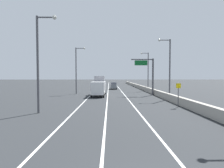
{
  "coord_description": "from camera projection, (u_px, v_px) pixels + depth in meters",
  "views": [
    {
      "loc": [
        -1.66,
        -4.95,
        3.87
      ],
      "look_at": [
        -0.94,
        46.15,
        1.79
      ],
      "focal_mm": 30.32,
      "sensor_mm": 36.0,
      "label": 1
    }
  ],
  "objects": [
    {
      "name": "car_gray_0",
      "position": [
        114.0,
        86.0,
        57.0
      ],
      "size": [
        1.88,
        4.8,
        2.08
      ],
      "color": "slate",
      "rests_on": "ground_plane"
    },
    {
      "name": "lane_stripe_right",
      "position": [
        119.0,
        88.0,
        60.1
      ],
      "size": [
        0.16,
        130.0,
        0.0
      ],
      "primitive_type": "cube",
      "color": "silver",
      "rests_on": "ground_plane"
    },
    {
      "name": "car_black_1",
      "position": [
        100.0,
        82.0,
        99.71
      ],
      "size": [
        2.07,
        4.65,
        1.93
      ],
      "color": "black",
      "rests_on": "ground_plane"
    },
    {
      "name": "car_green_2",
      "position": [
        98.0,
        83.0,
        81.55
      ],
      "size": [
        2.02,
        4.41,
        1.95
      ],
      "color": "#196033",
      "rests_on": "ground_plane"
    },
    {
      "name": "lamp_post_left_near",
      "position": [
        40.0,
        57.0,
        19.69
      ],
      "size": [
        2.14,
        0.44,
        10.19
      ],
      "color": "#4C4C51",
      "rests_on": "ground_plane"
    },
    {
      "name": "jersey_barrier_right",
      "position": [
        149.0,
        90.0,
        45.18
      ],
      "size": [
        0.6,
        120.0,
        1.1
      ],
      "primitive_type": "cube",
      "color": "#9E998E",
      "rests_on": "ground_plane"
    },
    {
      "name": "speed_advisory_sign",
      "position": [
        178.0,
        93.0,
        23.59
      ],
      "size": [
        0.6,
        0.11,
        3.0
      ],
      "color": "#4C4C51",
      "rests_on": "ground_plane"
    },
    {
      "name": "lamp_post_right_third",
      "position": [
        147.0,
        69.0,
        50.09
      ],
      "size": [
        2.14,
        0.44,
        10.19
      ],
      "color": "#4C4C51",
      "rests_on": "ground_plane"
    },
    {
      "name": "lamp_post_left_mid",
      "position": [
        77.0,
        67.0,
        41.38
      ],
      "size": [
        2.14,
        0.44,
        10.19
      ],
      "color": "#4C4C51",
      "rests_on": "ground_plane"
    },
    {
      "name": "lane_stripe_center",
      "position": [
        108.0,
        88.0,
        60.05
      ],
      "size": [
        0.16,
        130.0,
        0.0
      ],
      "primitive_type": "cube",
      "color": "silver",
      "rests_on": "ground_plane"
    },
    {
      "name": "ground_plane",
      "position": [
        114.0,
        87.0,
        69.07
      ],
      "size": [
        320.0,
        320.0,
        0.0
      ],
      "primitive_type": "plane",
      "color": "#26282B"
    },
    {
      "name": "overhead_sign_gantry",
      "position": [
        149.0,
        72.0,
        38.59
      ],
      "size": [
        4.68,
        0.36,
        7.5
      ],
      "color": "#47474C",
      "rests_on": "ground_plane"
    },
    {
      "name": "box_truck",
      "position": [
        99.0,
        87.0,
        37.75
      ],
      "size": [
        2.65,
        8.37,
        3.92
      ],
      "color": "silver",
      "rests_on": "ground_plane"
    },
    {
      "name": "lamp_post_right_second",
      "position": [
        168.0,
        65.0,
        32.01
      ],
      "size": [
        2.14,
        0.44,
        10.19
      ],
      "color": "#4C4C51",
      "rests_on": "ground_plane"
    },
    {
      "name": "lane_stripe_left",
      "position": [
        97.0,
        88.0,
        60.0
      ],
      "size": [
        0.16,
        130.0,
        0.0
      ],
      "primitive_type": "cube",
      "color": "silver",
      "rests_on": "ground_plane"
    }
  ]
}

